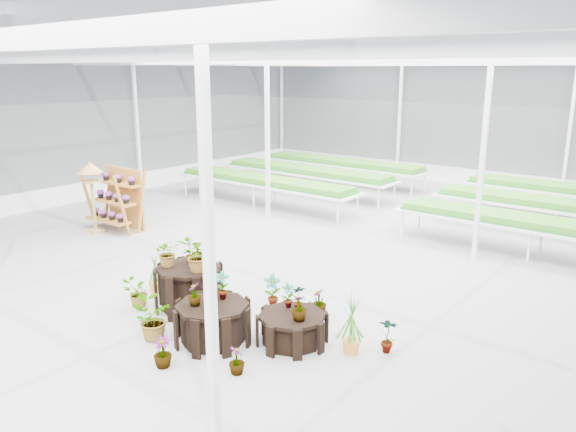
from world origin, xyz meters
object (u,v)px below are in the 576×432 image
Objects in this scene: plinth_low at (292,329)px; shelf_rack at (115,200)px; bird_table at (93,197)px; plinth_mid at (213,323)px; plinth_tall at (189,288)px.

shelf_rack reaches higher than plinth_low.
shelf_rack is 0.55m from bird_table.
plinth_mid reaches higher than plinth_low.
shelf_rack is at bearing 157.15° from plinth_tall.
shelf_rack is at bearing 67.23° from bird_table.
plinth_tall is 0.72× the size of shelf_rack.
plinth_mid is at bearing -24.72° from shelf_rack.
bird_table is at bearing 162.49° from plinth_tall.
plinth_low is at bearing 34.99° from plinth_mid.
shelf_rack is (-5.32, 2.24, 0.41)m from plinth_tall.
plinth_tall reaches higher than plinth_mid.
plinth_mid is 1.09× the size of plinth_low.
plinth_mid is (1.20, -0.60, -0.09)m from plinth_tall.
shelf_rack reaches higher than plinth_mid.
plinth_low is (2.20, 0.10, -0.15)m from plinth_tall.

